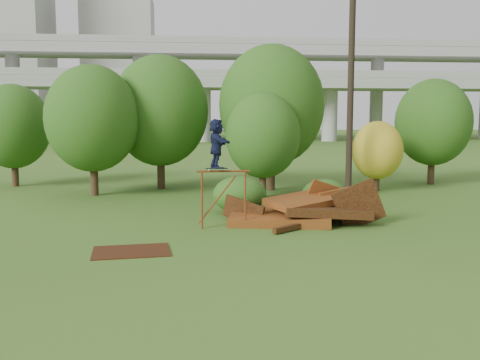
{
  "coord_description": "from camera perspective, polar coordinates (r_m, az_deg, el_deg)",
  "views": [
    {
      "loc": [
        -2.53,
        -14.83,
        3.65
      ],
      "look_at": [
        -0.8,
        2.0,
        1.6
      ],
      "focal_mm": 40.0,
      "sensor_mm": 36.0,
      "label": 1
    }
  ],
  "objects": [
    {
      "name": "tree_1",
      "position": [
        26.81,
        -8.53,
        7.31
      ],
      "size": [
        4.76,
        4.76,
        6.62
      ],
      "color": "black",
      "rests_on": "ground"
    },
    {
      "name": "tree_2",
      "position": [
        23.8,
        2.46,
        4.77
      ],
      "size": [
        3.33,
        3.33,
        4.69
      ],
      "color": "black",
      "rests_on": "ground"
    },
    {
      "name": "scrap_pile",
      "position": [
        18.38,
        6.46,
        -3.41
      ],
      "size": [
        5.45,
        3.31,
        1.89
      ],
      "color": "#51260E",
      "rests_on": "ground"
    },
    {
      "name": "skateboard",
      "position": [
        17.13,
        -2.51,
        1.24
      ],
      "size": [
        0.71,
        0.21,
        0.07
      ],
      "rotation": [
        0.0,
        0.0,
        -0.03
      ],
      "color": "black",
      "rests_on": "grind_rail"
    },
    {
      "name": "flat_plate",
      "position": [
        14.79,
        -11.52,
        -7.46
      ],
      "size": [
        2.18,
        1.66,
        0.03
      ],
      "primitive_type": "cube",
      "rotation": [
        0.0,
        0.0,
        0.1
      ],
      "color": "#351A0B",
      "rests_on": "ground"
    },
    {
      "name": "tree_5",
      "position": [
        30.12,
        19.9,
        5.8
      ],
      "size": [
        3.97,
        3.97,
        5.57
      ],
      "color": "black",
      "rests_on": "ground"
    },
    {
      "name": "grind_rail",
      "position": [
        17.22,
        -1.75,
        -1.1
      ],
      "size": [
        1.7,
        0.11,
        1.9
      ],
      "color": "maroon",
      "rests_on": "ground"
    },
    {
      "name": "utility_pole",
      "position": [
        24.47,
        11.77,
        11.37
      ],
      "size": [
        1.4,
        0.28,
        11.08
      ],
      "color": "black",
      "rests_on": "ground"
    },
    {
      "name": "tree_0",
      "position": [
        25.18,
        -15.48,
        6.34
      ],
      "size": [
        4.21,
        4.21,
        5.94
      ],
      "color": "black",
      "rests_on": "ground"
    },
    {
      "name": "tree_3",
      "position": [
        26.11,
        3.38,
        7.94
      ],
      "size": [
        5.09,
        5.09,
        7.06
      ],
      "color": "black",
      "rests_on": "ground"
    },
    {
      "name": "skater",
      "position": [
        17.07,
        -2.52,
        3.91
      ],
      "size": [
        0.8,
        1.53,
        1.57
      ],
      "primitive_type": "imported",
      "rotation": [
        0.0,
        0.0,
        1.81
      ],
      "color": "#141939",
      "rests_on": "skateboard"
    },
    {
      "name": "building_left",
      "position": [
        116.25,
        -24.27,
        13.14
      ],
      "size": [
        18.0,
        16.0,
        35.0
      ],
      "primitive_type": "cube",
      "color": "#9E9E99",
      "rests_on": "ground"
    },
    {
      "name": "ground",
      "position": [
        15.48,
        3.73,
        -6.74
      ],
      "size": [
        240.0,
        240.0,
        0.0
      ],
      "primitive_type": "plane",
      "color": "#2D5116",
      "rests_on": "ground"
    },
    {
      "name": "building_right",
      "position": [
        118.06,
        -12.68,
        11.76
      ],
      "size": [
        14.0,
        14.0,
        28.0
      ],
      "primitive_type": "cube",
      "color": "#9E9E99",
      "rests_on": "ground"
    },
    {
      "name": "shrub_left",
      "position": [
        20.05,
        -0.05,
        -1.56
      ],
      "size": [
        2.01,
        1.86,
        1.39
      ],
      "primitive_type": "ellipsoid",
      "color": "#1E4111",
      "rests_on": "ground"
    },
    {
      "name": "freeway_overpass",
      "position": [
        78.08,
        -4.08,
        11.78
      ],
      "size": [
        160.0,
        15.0,
        13.7
      ],
      "color": "gray",
      "rests_on": "ground"
    },
    {
      "name": "tree_6",
      "position": [
        29.84,
        -23.07,
        5.27
      ],
      "size": [
        3.76,
        3.76,
        5.26
      ],
      "color": "black",
      "rests_on": "ground"
    },
    {
      "name": "tree_4",
      "position": [
        26.78,
        14.45,
        3.09
      ],
      "size": [
        2.45,
        2.45,
        3.39
      ],
      "color": "black",
      "rests_on": "ground"
    },
    {
      "name": "shrub_right",
      "position": [
        20.74,
        8.98,
        -1.59
      ],
      "size": [
        1.74,
        1.59,
        1.23
      ],
      "primitive_type": "ellipsoid",
      "color": "#1E4111",
      "rests_on": "ground"
    }
  ]
}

